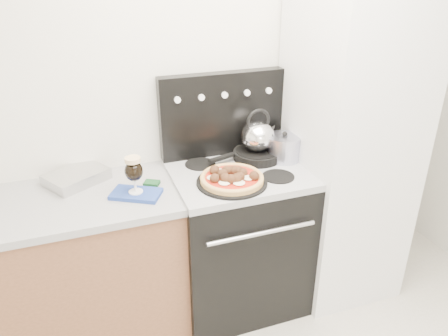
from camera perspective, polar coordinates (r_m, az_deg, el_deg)
name	(u,v)px	position (r m, az deg, el deg)	size (l,w,h in m)	color
room_shell	(307,193)	(1.60, 10.85, -3.21)	(3.52, 3.01, 2.52)	beige
base_cabinet	(47,279)	(2.65, -22.07, -13.25)	(1.45, 0.60, 0.86)	brown
countertop	(32,208)	(2.40, -23.83, -4.81)	(1.48, 0.63, 0.04)	#9D9DA0
stove_body	(237,240)	(2.74, 1.71, -9.39)	(0.76, 0.65, 0.88)	black
cooktop	(238,174)	(2.50, 1.85, -0.74)	(0.76, 0.65, 0.04)	#ADADB2
backguard	(222,114)	(2.63, -0.26, 7.06)	(0.76, 0.08, 0.50)	black
fridge	(346,151)	(2.77, 15.68, 2.18)	(0.64, 0.68, 1.90)	silver
foil_sheet	(76,177)	(2.53, -18.72, -1.10)	(0.31, 0.23, 0.06)	silver
oven_mitt	(136,194)	(2.31, -11.41, -3.34)	(0.25, 0.15, 0.02)	#233E94
beer_glass	(134,175)	(2.26, -11.66, -0.88)	(0.09, 0.09, 0.20)	black
pizza_pan	(232,182)	(2.35, 1.04, -1.85)	(0.38, 0.38, 0.01)	black
pizza	(232,177)	(2.33, 1.04, -1.19)	(0.34, 0.34, 0.05)	tan
skillet	(257,155)	(2.63, 4.35, 1.74)	(0.29, 0.29, 0.05)	black
tea_kettle	(258,134)	(2.58, 4.45, 4.48)	(0.20, 0.20, 0.22)	silver
stock_pot	(284,149)	(2.62, 7.82, 2.54)	(0.19, 0.19, 0.14)	#B2B4CB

